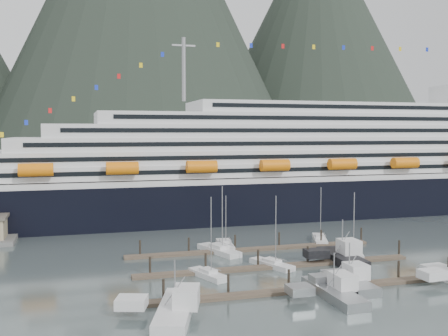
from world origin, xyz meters
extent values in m
plane|color=#4F5E5C|center=(0.00, 0.00, 0.00)|extent=(1600.00, 1600.00, 0.00)
cone|color=black|center=(300.00, 620.00, 155.00)|extent=(360.00, 360.00, 360.00)
cube|color=black|center=(25.00, 55.00, 4.00)|extent=(210.00, 28.00, 12.00)
cube|color=silver|center=(25.00, 55.00, 10.50)|extent=(205.80, 27.44, 1.50)
cube|color=silver|center=(30.00, 55.00, 13.10)|extent=(185.00, 26.00, 3.20)
cube|color=black|center=(30.00, 41.95, 13.26)|extent=(175.75, 0.20, 1.00)
cube|color=silver|center=(32.00, 55.00, 16.30)|extent=(180.00, 25.00, 3.20)
cube|color=black|center=(32.00, 42.45, 16.46)|extent=(171.00, 0.20, 1.00)
cube|color=silver|center=(34.00, 55.00, 19.50)|extent=(172.00, 24.00, 3.20)
cube|color=black|center=(34.00, 42.95, 19.66)|extent=(163.40, 0.20, 1.00)
cube|color=silver|center=(36.00, 55.00, 22.70)|extent=(160.00, 23.00, 3.20)
cube|color=black|center=(36.00, 43.45, 22.86)|extent=(152.00, 0.20, 1.00)
cube|color=silver|center=(38.00, 55.00, 25.80)|extent=(140.00, 22.00, 3.00)
cube|color=black|center=(38.00, 43.95, 25.95)|extent=(133.00, 0.20, 1.00)
cube|color=silver|center=(40.00, 55.00, 28.80)|extent=(95.00, 20.00, 3.00)
cube|color=black|center=(40.00, 44.95, 28.95)|extent=(90.25, 0.20, 1.00)
cylinder|color=gray|center=(-10.00, 55.00, 38.30)|extent=(1.00, 1.00, 16.00)
cylinder|color=orange|center=(-45.00, 40.00, 14.50)|extent=(7.00, 2.80, 2.80)
cylinder|color=orange|center=(-27.00, 40.00, 14.50)|extent=(7.00, 2.80, 2.80)
cylinder|color=orange|center=(-9.00, 40.00, 14.50)|extent=(7.00, 2.80, 2.80)
cylinder|color=orange|center=(9.00, 40.00, 14.50)|extent=(7.00, 2.80, 2.80)
cylinder|color=orange|center=(27.00, 40.00, 14.50)|extent=(7.00, 2.80, 2.80)
cylinder|color=orange|center=(45.00, 40.00, 14.50)|extent=(7.00, 2.80, 2.80)
cube|color=#44362B|center=(-5.00, -10.00, 0.25)|extent=(48.00, 2.00, 0.50)
cylinder|color=black|center=(-26.00, -8.90, 1.40)|extent=(0.36, 0.36, 3.20)
cylinder|color=black|center=(-17.00, -8.90, 1.40)|extent=(0.36, 0.36, 3.20)
cylinder|color=black|center=(-8.00, -8.90, 1.40)|extent=(0.36, 0.36, 3.20)
cylinder|color=black|center=(1.00, -8.90, 1.40)|extent=(0.36, 0.36, 3.20)
cylinder|color=black|center=(10.00, -8.90, 1.40)|extent=(0.36, 0.36, 3.20)
cylinder|color=black|center=(19.00, -8.90, 1.40)|extent=(0.36, 0.36, 3.20)
cube|color=#44362B|center=(-5.00, 3.00, 0.25)|extent=(48.00, 2.00, 0.50)
cylinder|color=black|center=(-26.00, 4.10, 1.40)|extent=(0.36, 0.36, 3.20)
cylinder|color=black|center=(-17.00, 4.10, 1.40)|extent=(0.36, 0.36, 3.20)
cylinder|color=black|center=(-8.00, 4.10, 1.40)|extent=(0.36, 0.36, 3.20)
cylinder|color=black|center=(1.00, 4.10, 1.40)|extent=(0.36, 0.36, 3.20)
cylinder|color=black|center=(10.00, 4.10, 1.40)|extent=(0.36, 0.36, 3.20)
cylinder|color=black|center=(19.00, 4.10, 1.40)|extent=(0.36, 0.36, 3.20)
cube|color=#44362B|center=(-5.00, 16.00, 0.25)|extent=(48.00, 2.00, 0.50)
cylinder|color=black|center=(-26.00, 17.10, 1.40)|extent=(0.36, 0.36, 3.20)
cylinder|color=black|center=(-17.00, 17.10, 1.40)|extent=(0.36, 0.36, 3.20)
cylinder|color=black|center=(-8.00, 17.10, 1.40)|extent=(0.36, 0.36, 3.20)
cylinder|color=black|center=(1.00, 17.10, 1.40)|extent=(0.36, 0.36, 3.20)
cylinder|color=black|center=(10.00, 17.10, 1.40)|extent=(0.36, 0.36, 3.20)
cylinder|color=black|center=(19.00, 17.10, 1.40)|extent=(0.36, 0.36, 3.20)
cube|color=silver|center=(-17.47, 0.54, 0.25)|extent=(4.96, 8.24, 1.24)
cube|color=silver|center=(-17.47, 0.54, 1.01)|extent=(2.64, 3.22, 0.71)
cylinder|color=gray|center=(-17.19, -0.21, 6.73)|extent=(0.14, 0.14, 11.88)
cube|color=silver|center=(-5.69, 3.73, 0.25)|extent=(5.53, 8.99, 1.23)
cube|color=silver|center=(-5.69, 3.73, 1.01)|extent=(2.82, 3.52, 0.70)
cylinder|color=gray|center=(-5.35, 2.92, 6.43)|extent=(0.14, 0.14, 11.27)
cube|color=silver|center=(-11.55, 15.77, 0.25)|extent=(6.21, 10.99, 1.50)
cube|color=silver|center=(-11.55, 15.77, 1.23)|extent=(3.27, 4.24, 0.85)
cylinder|color=gray|center=(-11.19, 14.76, 6.78)|extent=(0.17, 0.17, 11.64)
cube|color=silver|center=(-9.12, 20.00, 0.25)|extent=(3.75, 9.16, 1.38)
cube|color=silver|center=(-9.12, 20.00, 1.14)|extent=(2.38, 3.35, 0.79)
cylinder|color=gray|center=(-9.24, 19.12, 5.59)|extent=(0.16, 0.16, 9.40)
cube|color=silver|center=(11.17, 20.00, 0.25)|extent=(5.57, 9.73, 1.27)
cube|color=silver|center=(11.17, 20.00, 1.04)|extent=(2.87, 3.76, 0.72)
cylinder|color=gray|center=(10.84, 19.11, 6.08)|extent=(0.14, 0.14, 10.53)
cube|color=silver|center=(11.56, 7.46, 0.25)|extent=(6.13, 9.84, 1.48)
cube|color=silver|center=(11.56, 7.46, 1.22)|extent=(3.21, 3.88, 0.85)
cylinder|color=gray|center=(11.20, 6.58, 6.30)|extent=(0.17, 0.17, 10.70)
cube|color=silver|center=(-25.59, -15.00, 0.35)|extent=(7.94, 14.57, 2.16)
cube|color=silver|center=(-30.68, -13.39, 1.73)|extent=(4.44, 4.05, 1.30)
cube|color=silver|center=(-24.25, -15.42, 2.49)|extent=(4.16, 4.93, 2.38)
cube|color=black|center=(-24.25, -15.42, 3.35)|extent=(3.86, 4.60, 0.54)
cylinder|color=gray|center=(-25.59, -15.00, 4.32)|extent=(0.17, 0.17, 5.40)
cube|color=#929598|center=(0.90, -10.14, 0.35)|extent=(3.81, 11.22, 2.03)
cube|color=#929598|center=(-3.34, -10.20, 1.63)|extent=(3.49, 2.51, 1.22)
cube|color=silver|center=(2.02, -10.13, 2.34)|extent=(2.89, 3.39, 2.23)
cube|color=black|center=(2.02, -10.13, 3.15)|extent=(2.68, 3.17, 0.51)
cylinder|color=gray|center=(0.90, -10.14, 4.06)|extent=(0.16, 0.16, 5.08)
cube|color=#929598|center=(-3.40, -13.64, 0.35)|extent=(3.62, 13.39, 1.91)
cube|color=#929598|center=(-8.47, -13.71, 1.53)|extent=(3.28, 2.98, 1.14)
cube|color=silver|center=(-2.06, -13.62, 2.19)|extent=(2.72, 4.04, 2.10)
cube|color=black|center=(-2.06, -13.62, 2.96)|extent=(2.53, 3.77, 0.48)
cylinder|color=gray|center=(-3.40, -13.64, 3.81)|extent=(0.15, 0.15, 4.77)
cube|color=silver|center=(13.08, -12.82, 1.73)|extent=(3.83, 3.05, 1.30)
cube|color=black|center=(7.12, 3.31, 0.35)|extent=(4.71, 12.81, 2.30)
cube|color=black|center=(2.33, 3.53, 1.84)|extent=(4.03, 2.96, 1.38)
cube|color=silver|center=(8.39, 3.25, 2.64)|extent=(3.39, 3.93, 2.53)
cube|color=black|center=(8.39, 3.25, 3.56)|extent=(3.15, 3.67, 0.57)
cylinder|color=gray|center=(7.12, 3.31, 4.60)|extent=(0.18, 0.18, 5.74)
camera|label=1|loc=(-37.01, -76.84, 22.68)|focal=42.00mm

